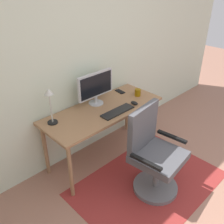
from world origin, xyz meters
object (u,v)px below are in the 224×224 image
at_px(computer_mouse, 134,103).
at_px(desk_lamp, 50,101).
at_px(keyboard, 118,111).
at_px(coffee_cup, 138,92).
at_px(office_chair, 153,157).
at_px(monitor, 96,86).
at_px(desk, 103,114).
at_px(cell_phone, 120,91).

relative_size(computer_mouse, desk_lamp, 0.26).
bearing_deg(computer_mouse, keyboard, 179.03).
bearing_deg(coffee_cup, office_chair, -127.22).
height_order(monitor, office_chair, monitor).
bearing_deg(office_chair, computer_mouse, 53.46).
bearing_deg(desk, desk_lamp, 166.08).
xyz_separation_m(coffee_cup, cell_phone, (-0.08, 0.24, -0.04)).
distance_m(computer_mouse, cell_phone, 0.39).
height_order(keyboard, office_chair, office_chair).
relative_size(keyboard, cell_phone, 3.07).
height_order(desk_lamp, office_chair, desk_lamp).
distance_m(monitor, office_chair, 1.05).
bearing_deg(desk_lamp, desk, -13.92).
relative_size(computer_mouse, cell_phone, 0.74).
bearing_deg(office_chair, cell_phone, 57.35).
height_order(coffee_cup, cell_phone, coffee_cup).
xyz_separation_m(desk, keyboard, (0.07, -0.17, 0.08)).
relative_size(desk, coffee_cup, 16.74).
relative_size(desk, office_chair, 1.53).
bearing_deg(desk_lamp, coffee_cup, -9.74).
height_order(coffee_cup, office_chair, office_chair).
bearing_deg(coffee_cup, desk, 174.89).
bearing_deg(office_chair, monitor, 82.78).
height_order(desk, desk_lamp, desk_lamp).
bearing_deg(keyboard, cell_phone, 41.41).
relative_size(keyboard, coffee_cup, 4.84).
bearing_deg(computer_mouse, cell_phone, 70.93).
xyz_separation_m(keyboard, cell_phone, (0.41, 0.36, -0.00)).
xyz_separation_m(monitor, desk_lamp, (-0.62, -0.01, 0.04)).
xyz_separation_m(keyboard, desk_lamp, (-0.66, 0.32, 0.26)).
bearing_deg(cell_phone, monitor, -170.66).
relative_size(coffee_cup, cell_phone, 0.63).
bearing_deg(computer_mouse, desk, 153.05).
bearing_deg(keyboard, coffee_cup, 14.07).
xyz_separation_m(desk, office_chair, (0.02, -0.75, -0.22)).
relative_size(keyboard, computer_mouse, 4.13).
bearing_deg(desk_lamp, keyboard, -25.81).
distance_m(monitor, keyboard, 0.40).
height_order(computer_mouse, desk_lamp, desk_lamp).
bearing_deg(desk_lamp, office_chair, -55.37).
distance_m(desk_lamp, office_chair, 1.22).
bearing_deg(desk, office_chair, -88.22).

